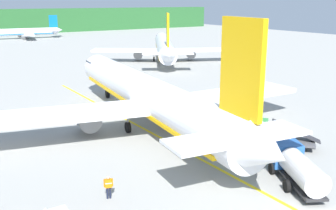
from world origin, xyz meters
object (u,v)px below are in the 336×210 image
Objects in this scene: service_truck_fuel at (297,166)px; crew_loader_right at (108,185)px; service_truck_catering at (269,134)px; airliner_mid_apron at (165,47)px; airliner_far_taxiway at (23,32)px; airliner_foreground at (148,95)px; crew_marshaller at (263,151)px.

service_truck_fuel is 4.12× the size of crew_loader_right.
service_truck_fuel is 1.15× the size of service_truck_catering.
airliner_far_taxiway is at bearing 100.59° from airliner_mid_apron.
airliner_foreground is at bearing 96.93° from service_truck_fuel.
crew_loader_right is (-10.13, -12.25, -2.43)m from airliner_foreground.
airliner_foreground reaches higher than crew_marshaller.
airliner_mid_apron is 20.07× the size of crew_marshaller.
airliner_far_taxiway is 123.52m from crew_marshaller.
airliner_foreground reaches higher than airliner_far_taxiway.
airliner_foreground is at bearing 50.43° from crew_loader_right.
airliner_mid_apron reaches higher than crew_loader_right.
service_truck_fuel is (2.14, -17.63, -1.99)m from airliner_foreground.
crew_marshaller is 13.21m from crew_loader_right.
airliner_foreground reaches higher than service_truck_catering.
crew_marshaller is (-10.39, -123.08, -1.22)m from airliner_far_taxiway.
airliner_mid_apron is 71.90m from airliner_far_taxiway.
airliner_mid_apron is 63.04m from crew_loader_right.
airliner_far_taxiway is 4.71× the size of service_truck_catering.
service_truck_catering is 3.43× the size of crew_marshaller.
airliner_foreground is 1.52× the size of airliner_far_taxiway.
service_truck_catering reaches higher than crew_loader_right.
service_truck_fuel is 7.66m from service_truck_catering.
crew_marshaller is at bearing -77.36° from airliner_foreground.
crew_marshaller is at bearing -5.35° from crew_loader_right.
airliner_far_taxiway is at bearing 84.94° from service_truck_fuel.
airliner_mid_apron is 54.09m from service_truck_catering.
service_truck_catering is (-20.45, -50.04, -1.88)m from airliner_mid_apron.
service_truck_catering is (6.17, -11.11, -2.21)m from airliner_foreground.
airliner_far_taxiway reaches higher than crew_loader_right.
airliner_mid_apron is at bearing 55.63° from airliner_foreground.
airliner_far_taxiway is 16.14× the size of crew_marshaller.
crew_loader_right is at bearing -129.57° from airliner_foreground.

